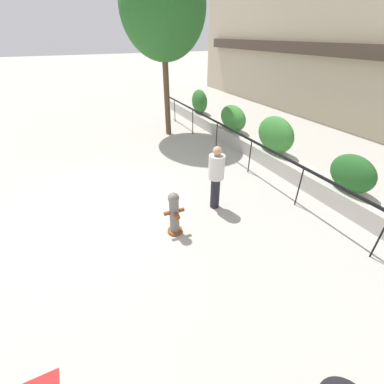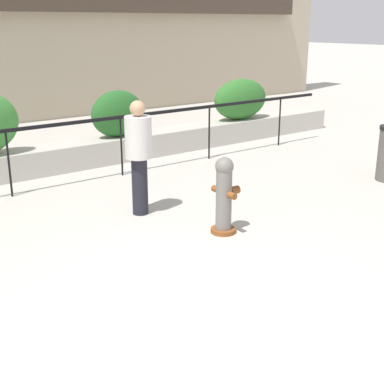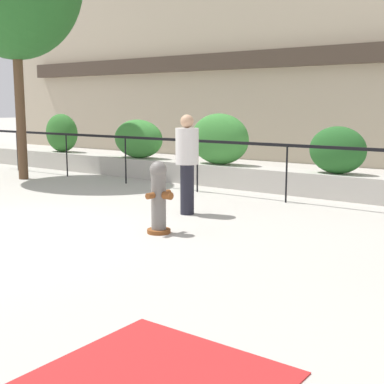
# 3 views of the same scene
# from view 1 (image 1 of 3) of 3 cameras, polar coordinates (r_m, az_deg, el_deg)

# --- Properties ---
(ground_plane) EXTENTS (120.00, 120.00, 0.00)m
(ground_plane) POSITION_cam_1_polar(r_m,az_deg,el_deg) (7.34, -20.13, -3.49)
(ground_plane) COLOR #B2ADA3
(planter_wall_low) EXTENTS (18.00, 0.70, 0.50)m
(planter_wall_low) POSITION_cam_1_polar(r_m,az_deg,el_deg) (9.48, 17.85, 6.92)
(planter_wall_low) COLOR #B7B2A8
(planter_wall_low) RESTS_ON ground
(fence_railing_segment) EXTENTS (15.00, 0.05, 1.15)m
(fence_railing_segment) POSITION_cam_1_polar(r_m,az_deg,el_deg) (8.50, 13.09, 10.44)
(fence_railing_segment) COLOR black
(fence_railing_segment) RESTS_ON ground
(hedge_bush_0) EXTENTS (1.24, 0.60, 1.12)m
(hedge_bush_0) POSITION_cam_1_polar(r_m,az_deg,el_deg) (13.74, 1.66, 19.48)
(hedge_bush_0) COLOR #2D6B28
(hedge_bush_0) RESTS_ON planter_wall_low
(hedge_bush_1) EXTENTS (1.59, 0.64, 1.01)m
(hedge_bush_1) POSITION_cam_1_polar(r_m,az_deg,el_deg) (11.21, 9.07, 15.95)
(hedge_bush_1) COLOR #387F33
(hedge_bush_1) RESTS_ON planter_wall_low
(hedge_bush_2) EXTENTS (1.56, 0.68, 1.19)m
(hedge_bush_2) POSITION_cam_1_polar(r_m,az_deg,el_deg) (9.29, 18.04, 12.04)
(hedge_bush_2) COLOR #387F33
(hedge_bush_2) RESTS_ON planter_wall_low
(hedge_bush_3) EXTENTS (1.20, 0.59, 0.96)m
(hedge_bush_3) POSITION_cam_1_polar(r_m,az_deg,el_deg) (7.67, 32.05, 3.51)
(hedge_bush_3) COLOR #235B23
(hedge_bush_3) RESTS_ON planter_wall_low
(fire_hydrant) EXTENTS (0.44, 0.48, 1.08)m
(fire_hydrant) POSITION_cam_1_polar(r_m,az_deg,el_deg) (5.82, -3.97, -4.69)
(fire_hydrant) COLOR brown
(fire_hydrant) RESTS_ON ground
(street_tree) EXTENTS (3.52, 3.17, 6.69)m
(street_tree) POSITION_cam_1_polar(r_m,az_deg,el_deg) (11.71, -6.59, 35.70)
(street_tree) COLOR brown
(street_tree) RESTS_ON ground
(pedestrian) EXTENTS (0.47, 0.47, 1.73)m
(pedestrian) POSITION_cam_1_polar(r_m,az_deg,el_deg) (6.49, 5.38, 3.94)
(pedestrian) COLOR black
(pedestrian) RESTS_ON ground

